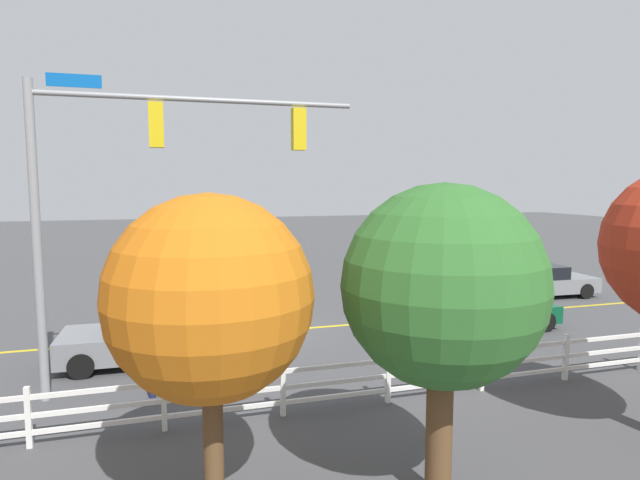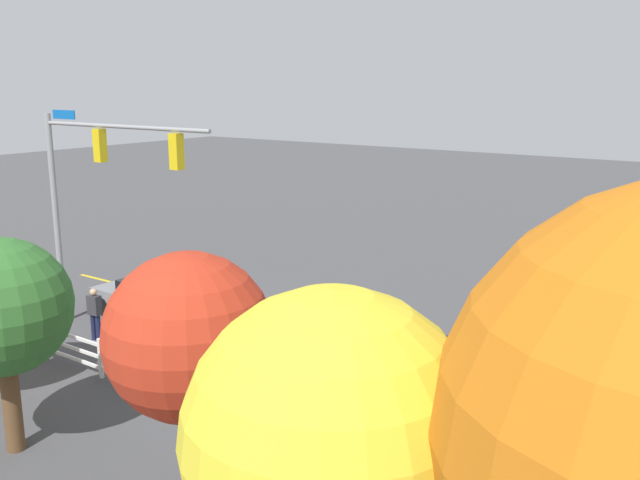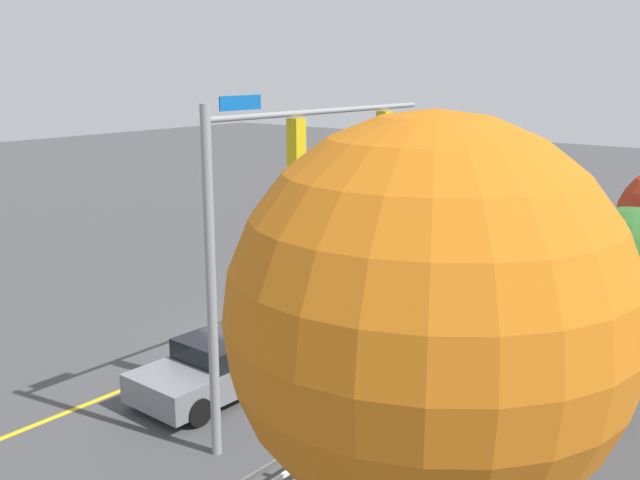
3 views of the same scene
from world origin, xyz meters
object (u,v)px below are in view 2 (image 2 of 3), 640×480
pedestrian (95,312)px  tree_1 (189,338)px  car_0 (151,298)px  car_2 (446,372)px  tree_2 (2,308)px  tree_3 (332,439)px

pedestrian → tree_1: 10.93m
car_0 → car_2: bearing=-178.1°
car_0 → tree_2: 9.46m
tree_1 → tree_2: bearing=4.3°
tree_1 → tree_2: (5.21, 0.39, -0.34)m
tree_2 → tree_3: tree_3 is taller
car_2 → tree_2: bearing=48.0°
car_2 → tree_3: 10.98m
car_0 → tree_3: size_ratio=0.72×
pedestrian → tree_3: 15.98m
tree_2 → car_2: bearing=-129.5°
tree_1 → tree_3: bearing=153.5°
car_0 → pedestrian: pedestrian is taller
pedestrian → tree_3: size_ratio=0.29×
tree_2 → pedestrian: bearing=-52.1°
car_2 → tree_1: 8.35m
pedestrian → tree_2: tree_2 is taller
car_0 → tree_1: 12.61m
car_2 → tree_3: (-3.11, 9.91, 3.54)m
tree_1 → car_2: bearing=-100.5°
tree_3 → car_0: bearing=-34.5°
tree_1 → pedestrian: bearing=-27.8°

